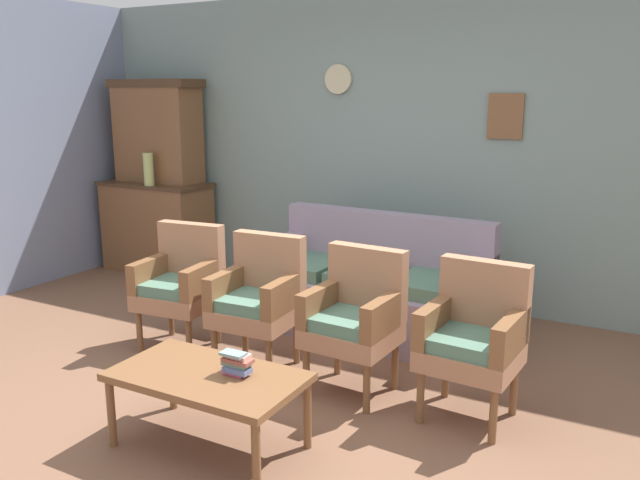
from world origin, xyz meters
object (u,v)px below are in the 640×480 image
floral_couch (371,290)px  armchair_near_couch_end (355,315)px  armchair_near_cabinet (259,296)px  vase_on_cabinet (149,169)px  book_stack_on_table (237,363)px  coffee_table (208,381)px  side_cabinet (158,227)px  armchair_by_doorway (181,281)px  armchair_row_middle (474,334)px

floral_couch → armchair_near_couch_end: 1.08m
armchair_near_cabinet → armchair_near_couch_end: (0.73, -0.03, 0.00)m
vase_on_cabinet → book_stack_on_table: (2.69, -2.29, -0.61)m
floral_couch → book_stack_on_table: floral_couch is taller
coffee_table → book_stack_on_table: (0.14, 0.06, 0.11)m
side_cabinet → coffee_table: bearing=-43.9°
vase_on_cabinet → floral_couch: (2.58, -0.36, -0.76)m
side_cabinet → book_stack_on_table: 3.73m
armchair_by_doorway → book_stack_on_table: armchair_by_doorway is taller
armchair_near_couch_end → coffee_table: size_ratio=0.90×
side_cabinet → book_stack_on_table: size_ratio=6.98×
floral_couch → book_stack_on_table: 1.94m
armchair_by_doorway → coffee_table: bearing=-44.6°
side_cabinet → armchair_near_couch_end: (3.03, -1.56, 0.03)m
vase_on_cabinet → armchair_row_middle: (3.66, -1.35, -0.59)m
armchair_near_cabinet → coffee_table: size_ratio=0.90×
side_cabinet → armchair_near_cabinet: side_cabinet is taller
armchair_by_doorway → coffee_table: 1.48m
vase_on_cabinet → armchair_by_doorway: size_ratio=0.36×
floral_couch → coffee_table: (-0.04, -1.99, 0.05)m
armchair_near_cabinet → armchair_row_middle: size_ratio=1.00×
vase_on_cabinet → armchair_near_cabinet: (2.19, -1.34, -0.59)m
armchair_by_doorway → armchair_row_middle: 2.17m
armchair_row_middle → armchair_near_cabinet: bearing=179.7°
vase_on_cabinet → armchair_row_middle: size_ratio=0.36×
side_cabinet → armchair_row_middle: 4.06m
armchair_by_doorway → armchair_near_couch_end: 1.43m
book_stack_on_table → armchair_near_couch_end: bearing=75.4°
armchair_near_cabinet → armchair_near_couch_end: size_ratio=1.00×
armchair_near_couch_end → armchair_row_middle: same height
floral_couch → vase_on_cabinet: bearing=172.0°
armchair_row_middle → coffee_table: armchair_row_middle is taller
vase_on_cabinet → armchair_by_doorway: bearing=-41.4°
vase_on_cabinet → armchair_near_couch_end: (2.93, -1.37, -0.59)m
book_stack_on_table → vase_on_cabinet: bearing=139.6°
armchair_row_middle → coffee_table: bearing=-138.1°
armchair_near_couch_end → coffee_table: armchair_near_couch_end is taller
armchair_by_doorway → armchair_near_cabinet: (0.70, -0.03, 0.00)m
armchair_near_couch_end → armchair_row_middle: (0.74, 0.02, 0.00)m
side_cabinet → armchair_near_cabinet: size_ratio=1.28×
side_cabinet → armchair_row_middle: size_ratio=1.28×
side_cabinet → armchair_by_doorway: bearing=-43.4°
side_cabinet → armchair_near_couch_end: side_cabinet is taller
armchair_row_middle → coffee_table: 1.51m
armchair_by_doorway → coffee_table: size_ratio=0.90×
side_cabinet → floral_couch: 2.74m
armchair_by_doorway → coffee_table: armchair_by_doorway is taller
vase_on_cabinet → armchair_row_middle: vase_on_cabinet is taller
armchair_near_couch_end → armchair_by_doorway: bearing=177.9°
book_stack_on_table → coffee_table: bearing=-156.3°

